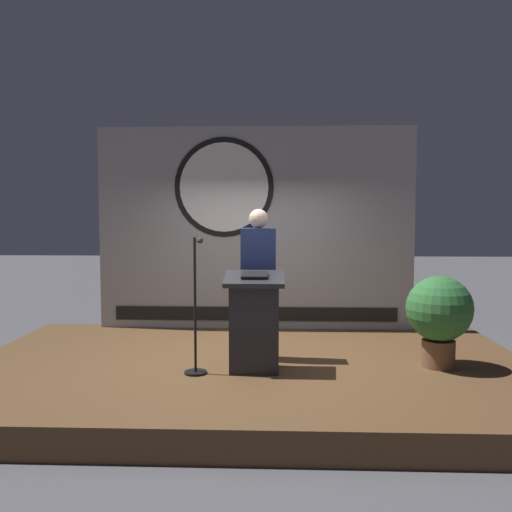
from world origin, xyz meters
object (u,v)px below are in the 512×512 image
speaker_person (258,283)px  potted_plant (439,313)px  podium (255,322)px  microphone_stand (196,325)px

speaker_person → potted_plant: bearing=-7.7°
speaker_person → potted_plant: 2.03m
potted_plant → speaker_person: bearing=172.3°
podium → microphone_stand: bearing=-171.3°
speaker_person → microphone_stand: size_ratio=1.21×
podium → potted_plant: 2.03m
podium → microphone_stand: 0.62m
speaker_person → microphone_stand: 0.94m
podium → microphone_stand: size_ratio=0.74×
microphone_stand → potted_plant: bearing=6.6°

